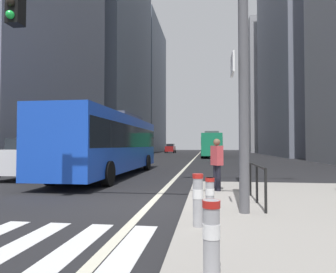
% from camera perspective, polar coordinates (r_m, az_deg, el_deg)
% --- Properties ---
extents(ground_plane, '(160.00, 160.00, 0.00)m').
position_cam_1_polar(ground_plane, '(28.38, 4.29, -4.95)').
color(ground_plane, black).
extents(crosswalk_stripes, '(8.55, 3.20, 0.01)m').
position_cam_1_polar(crosswalk_stripes, '(5.24, -23.47, -19.40)').
color(crosswalk_stripes, silver).
rests_on(crosswalk_stripes, ground).
extents(lane_centre_line, '(0.20, 80.00, 0.01)m').
position_cam_1_polar(lane_centre_line, '(38.36, 5.11, -4.09)').
color(lane_centre_line, beige).
rests_on(lane_centre_line, ground).
extents(office_tower_left_mid, '(12.47, 23.29, 40.47)m').
position_cam_1_polar(office_tower_left_mid, '(54.57, -12.46, 18.29)').
color(office_tower_left_mid, slate).
rests_on(office_tower_left_mid, ground).
extents(office_tower_left_far, '(10.77, 23.33, 33.45)m').
position_cam_1_polar(office_tower_left_far, '(80.64, -5.36, 9.11)').
color(office_tower_left_far, slate).
rests_on(office_tower_left_far, ground).
extents(office_tower_right_mid, '(11.07, 22.28, 38.92)m').
position_cam_1_polar(office_tower_right_mid, '(54.47, 24.65, 17.58)').
color(office_tower_right_mid, slate).
rests_on(office_tower_right_mid, ground).
extents(office_tower_right_far, '(12.09, 18.80, 30.06)m').
position_cam_1_polar(office_tower_right_far, '(78.35, 18.87, 8.25)').
color(office_tower_right_far, '#9E9EA3').
rests_on(office_tower_right_far, ground).
extents(city_bus_blue_oncoming, '(2.73, 11.89, 3.40)m').
position_cam_1_polar(city_bus_blue_oncoming, '(16.07, -10.92, -0.87)').
color(city_bus_blue_oncoming, blue).
rests_on(city_bus_blue_oncoming, ground).
extents(sedan_white_oncoming, '(2.04, 4.30, 1.94)m').
position_cam_1_polar(sedan_white_oncoming, '(16.24, -24.39, -3.74)').
color(sedan_white_oncoming, silver).
rests_on(sedan_white_oncoming, ground).
extents(city_bus_red_receding, '(2.83, 10.72, 3.40)m').
position_cam_1_polar(city_bus_red_receding, '(40.83, 8.33, -1.37)').
color(city_bus_red_receding, '#198456').
rests_on(city_bus_red_receding, ground).
extents(car_oncoming_mid, '(2.10, 4.19, 1.94)m').
position_cam_1_polar(car_oncoming_mid, '(64.05, 0.46, -2.26)').
color(car_oncoming_mid, maroon).
rests_on(car_oncoming_mid, ground).
extents(car_receding_near, '(2.04, 4.26, 1.94)m').
position_cam_1_polar(car_receding_near, '(67.01, 8.41, -2.21)').
color(car_receding_near, gold).
rests_on(car_receding_near, ground).
extents(traffic_signal_gantry, '(5.71, 0.65, 6.00)m').
position_cam_1_polar(traffic_signal_gantry, '(7.20, -1.77, 18.44)').
color(traffic_signal_gantry, '#515156').
rests_on(traffic_signal_gantry, median_island).
extents(street_lamp_post, '(5.50, 0.32, 8.00)m').
position_cam_1_polar(street_lamp_post, '(11.23, 14.40, 17.44)').
color(street_lamp_post, '#56565B').
rests_on(street_lamp_post, median_island).
extents(bollard_front, '(0.20, 0.20, 0.87)m').
position_cam_1_polar(bollard_front, '(3.44, 8.26, -18.23)').
color(bollard_front, '#99999E').
rests_on(bollard_front, median_island).
extents(bollard_left, '(0.20, 0.20, 0.95)m').
position_cam_1_polar(bollard_left, '(5.54, 5.71, -11.43)').
color(bollard_left, '#99999E').
rests_on(bollard_left, median_island).
extents(bollard_right, '(0.20, 0.20, 0.78)m').
position_cam_1_polar(bollard_right, '(6.49, 7.98, -10.78)').
color(bollard_right, '#99999E').
rests_on(bollard_right, median_island).
extents(pedestrian_railing, '(0.06, 3.51, 0.98)m').
position_cam_1_polar(pedestrian_railing, '(8.56, 15.93, -6.73)').
color(pedestrian_railing, black).
rests_on(pedestrian_railing, median_island).
extents(pedestrian_far, '(0.41, 0.45, 1.68)m').
position_cam_1_polar(pedestrian_far, '(9.85, 9.28, -4.78)').
color(pedestrian_far, black).
rests_on(pedestrian_far, median_island).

